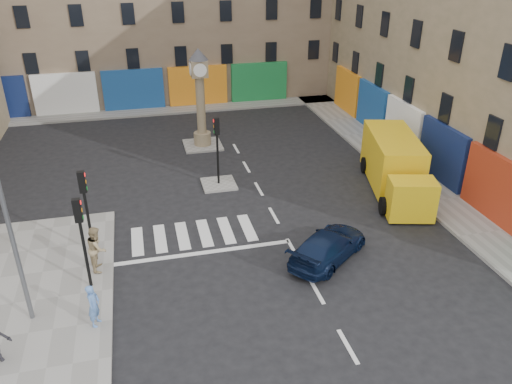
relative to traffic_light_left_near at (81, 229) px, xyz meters
name	(u,v)px	position (x,y,z in m)	size (l,w,h in m)	color
ground	(300,262)	(8.30, -0.20, -2.62)	(120.00, 120.00, 0.00)	black
sidewalk_left	(4,338)	(-2.70, -2.20, -2.55)	(7.00, 16.00, 0.15)	gray
sidewalk_right	(382,153)	(17.00, 9.80, -2.55)	(2.60, 30.00, 0.15)	gray
sidewalk_far	(162,110)	(4.30, 22.00, -2.55)	(32.00, 2.40, 0.15)	gray
island_near	(219,184)	(6.30, 7.80, -2.56)	(1.80, 1.80, 0.12)	gray
island_far	(203,145)	(6.30, 13.80, -2.56)	(2.40, 2.40, 0.12)	gray
building_right	(497,16)	(23.30, 9.80, 5.38)	(10.00, 30.00, 16.00)	#957F62
traffic_light_left_near	(81,229)	(0.00, 0.00, 0.00)	(0.28, 0.22, 3.70)	black
traffic_light_left_far	(85,200)	(0.00, 2.40, 0.00)	(0.28, 0.22, 3.70)	black
traffic_light_island	(217,140)	(6.30, 7.80, -0.03)	(0.28, 0.22, 3.70)	black
lamp_post	(2,199)	(-1.90, -1.40, 2.17)	(0.50, 0.25, 8.30)	#595B60
clock_pillar	(200,92)	(6.30, 13.80, 0.93)	(1.20, 1.20, 6.10)	#957F62
navy_sedan	(328,246)	(9.49, -0.25, -2.00)	(1.75, 4.30, 1.25)	black
yellow_van	(395,165)	(15.28, 5.17, -1.28)	(4.01, 7.75, 2.70)	yellow
pedestrian_blue	(94,305)	(0.30, -2.29, -1.68)	(0.58, 0.38, 1.59)	#5580C4
pedestrian_tan	(97,248)	(0.30, 1.08, -1.53)	(0.91, 0.71, 1.88)	tan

